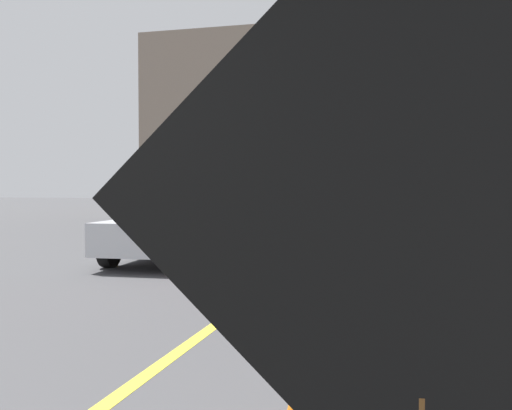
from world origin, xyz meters
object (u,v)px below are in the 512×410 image
roadwork_sign (423,219)px  pickup_car (187,225)px  highway_guide_sign (473,130)px  box_truck (428,169)px  traffic_cone_mid_lane (344,311)px  traffic_cone_near_sign (305,384)px  arrow_board_trailer (410,264)px

roadwork_sign → pickup_car: bearing=114.6°
pickup_car → highway_guide_sign: highway_guide_sign is taller
roadwork_sign → highway_guide_sign: 19.61m
box_truck → traffic_cone_mid_lane: 7.04m
pickup_car → traffic_cone_near_sign: bearing=-63.7°
box_truck → highway_guide_sign: highway_guide_sign is taller
roadwork_sign → traffic_cone_near_sign: bearing=107.4°
arrow_board_trailer → roadwork_sign: bearing=-89.9°
highway_guide_sign → traffic_cone_near_sign: 17.87m
roadwork_sign → box_truck: box_truck is taller
roadwork_sign → traffic_cone_near_sign: size_ratio=3.38×
traffic_cone_near_sign → traffic_cone_mid_lane: traffic_cone_near_sign is taller
roadwork_sign → traffic_cone_mid_lane: size_ratio=3.71×
roadwork_sign → highway_guide_sign: size_ratio=0.47×
roadwork_sign → pickup_car: (-4.56, 9.96, -0.77)m
arrow_board_trailer → traffic_cone_near_sign: arrow_board_trailer is taller
box_truck → pickup_car: (-4.91, -1.06, -1.17)m
roadwork_sign → arrow_board_trailer: arrow_board_trailer is taller
arrow_board_trailer → highway_guide_sign: 13.30m
roadwork_sign → box_truck: bearing=88.2°
traffic_cone_mid_lane → box_truck: bearing=81.7°
traffic_cone_near_sign → pickup_car: bearing=116.3°
arrow_board_trailer → traffic_cone_mid_lane: size_ratio=4.30×
traffic_cone_near_sign → traffic_cone_mid_lane: bearing=90.1°
box_truck → pickup_car: 5.16m
highway_guide_sign → traffic_cone_near_sign: bearing=-98.8°
roadwork_sign → pickup_car: size_ratio=0.47×
box_truck → arrow_board_trailer: bearing=-94.6°
highway_guide_sign → traffic_cone_near_sign: size_ratio=7.24×
arrow_board_trailer → box_truck: (0.36, 4.42, 1.39)m
traffic_cone_near_sign → roadwork_sign: bearing=-72.6°
box_truck → pickup_car: bearing=-167.8°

